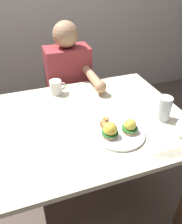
# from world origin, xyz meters

# --- Properties ---
(ground_plane) EXTENTS (6.00, 6.00, 0.00)m
(ground_plane) POSITION_xyz_m (0.00, 0.00, 0.00)
(ground_plane) COLOR brown
(dining_table) EXTENTS (1.20, 0.90, 0.74)m
(dining_table) POSITION_xyz_m (0.00, 0.00, 0.63)
(dining_table) COLOR beige
(dining_table) RESTS_ON ground_plane
(eggs_benedict_plate) EXTENTS (0.27, 0.27, 0.09)m
(eggs_benedict_plate) POSITION_xyz_m (0.14, -0.19, 0.77)
(eggs_benedict_plate) COLOR white
(eggs_benedict_plate) RESTS_ON dining_table
(coffee_mug) EXTENTS (0.11, 0.08, 0.09)m
(coffee_mug) POSITION_xyz_m (-0.07, 0.34, 0.79)
(coffee_mug) COLOR white
(coffee_mug) RESTS_ON dining_table
(fork) EXTENTS (0.05, 0.16, 0.00)m
(fork) POSITION_xyz_m (0.30, 0.12, 0.74)
(fork) COLOR silver
(fork) RESTS_ON dining_table
(water_glass_near) EXTENTS (0.08, 0.08, 0.14)m
(water_glass_near) POSITION_xyz_m (0.44, -0.14, 0.80)
(water_glass_near) COLOR silver
(water_glass_near) RESTS_ON dining_table
(diner_person) EXTENTS (0.34, 0.54, 1.14)m
(diner_person) POSITION_xyz_m (0.09, 0.60, 0.65)
(diner_person) COLOR #33333D
(diner_person) RESTS_ON ground_plane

